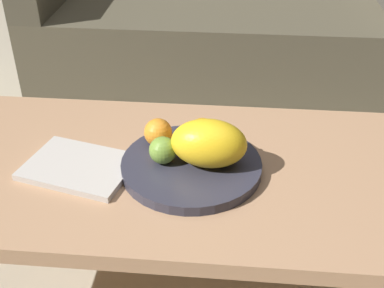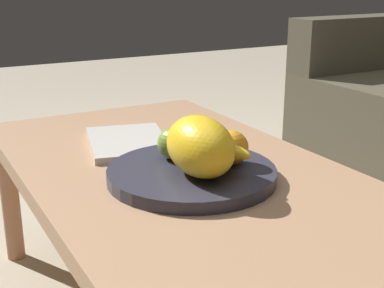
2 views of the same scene
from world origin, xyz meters
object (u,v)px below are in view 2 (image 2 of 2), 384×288
at_px(coffee_table, 198,197).
at_px(fruit_bowl, 192,174).
at_px(banana_bunch, 212,155).
at_px(apple_front, 173,144).
at_px(orange_front, 231,148).
at_px(magazine, 128,142).
at_px(melon_large_front, 200,146).
at_px(orange_left, 199,135).

xyz_separation_m(coffee_table, fruit_bowl, (0.00, -0.01, 0.05)).
height_order(coffee_table, banana_bunch, banana_bunch).
distance_m(coffee_table, banana_bunch, 0.10).
bearing_deg(banana_bunch, apple_front, -158.36).
relative_size(orange_front, apple_front, 1.06).
bearing_deg(magazine, apple_front, 19.03).
xyz_separation_m(orange_front, magazine, (-0.29, -0.10, -0.05)).
bearing_deg(melon_large_front, coffee_table, 155.89).
xyz_separation_m(melon_large_front, apple_front, (-0.11, -0.00, -0.02)).
height_order(apple_front, magazine, apple_front).
height_order(coffee_table, fruit_bowl, fruit_bowl).
relative_size(coffee_table, fruit_bowl, 3.74).
xyz_separation_m(melon_large_front, orange_left, (-0.13, 0.07, -0.02)).
bearing_deg(orange_left, magazine, -153.52).
xyz_separation_m(orange_left, apple_front, (0.02, -0.07, -0.00)).
bearing_deg(coffee_table, orange_front, 73.34).
height_order(fruit_bowl, apple_front, apple_front).
bearing_deg(coffee_table, fruit_bowl, -84.06).
relative_size(fruit_bowl, magazine, 1.35).
bearing_deg(melon_large_front, orange_left, 151.22).
distance_m(orange_left, banana_bunch, 0.12).
distance_m(fruit_bowl, melon_large_front, 0.08).
xyz_separation_m(apple_front, magazine, (-0.20, -0.02, -0.05)).
bearing_deg(banana_bunch, coffee_table, -147.74).
bearing_deg(orange_front, apple_front, -135.10).
relative_size(orange_left, apple_front, 1.07).
bearing_deg(orange_front, banana_bunch, -82.37).
relative_size(fruit_bowl, melon_large_front, 1.90).
height_order(fruit_bowl, orange_front, orange_front).
bearing_deg(banana_bunch, orange_left, 162.49).
bearing_deg(apple_front, magazine, -175.30).
xyz_separation_m(apple_front, banana_bunch, (0.09, 0.04, -0.00)).
xyz_separation_m(coffee_table, melon_large_front, (0.04, -0.02, 0.12)).
bearing_deg(magazine, orange_front, 33.93).
xyz_separation_m(melon_large_front, orange_front, (-0.02, 0.08, -0.02)).
height_order(melon_large_front, orange_front, melon_large_front).
height_order(orange_front, orange_left, same).
bearing_deg(fruit_bowl, banana_bunch, 50.67).
relative_size(apple_front, magazine, 0.26).
height_order(melon_large_front, orange_left, melon_large_front).
xyz_separation_m(melon_large_front, magazine, (-0.31, -0.02, -0.07)).
distance_m(coffee_table, orange_left, 0.14).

